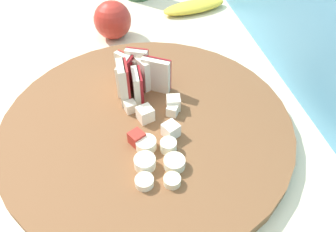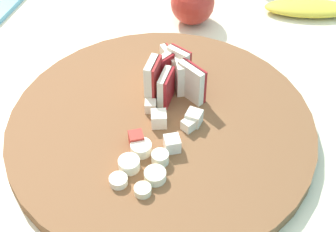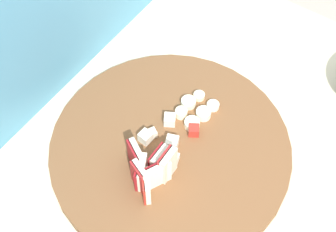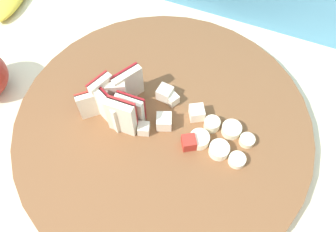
{
  "view_description": "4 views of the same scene",
  "coord_description": "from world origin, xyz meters",
  "px_view_note": "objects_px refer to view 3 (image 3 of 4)",
  "views": [
    {
      "loc": [
        0.46,
        0.05,
        1.27
      ],
      "look_at": [
        0.12,
        0.1,
        0.93
      ],
      "focal_mm": 33.63,
      "sensor_mm": 36.0,
      "label": 1
    },
    {
      "loc": [
        0.59,
        0.24,
        1.44
      ],
      "look_at": [
        0.11,
        0.08,
        0.94
      ],
      "focal_mm": 53.76,
      "sensor_mm": 36.0,
      "label": 2
    },
    {
      "loc": [
        -0.28,
        -0.2,
        1.72
      ],
      "look_at": [
        0.15,
        0.1,
        0.96
      ],
      "focal_mm": 54.49,
      "sensor_mm": 36.0,
      "label": 3
    },
    {
      "loc": [
        0.22,
        -0.16,
        1.39
      ],
      "look_at": [
        0.12,
        0.08,
        0.94
      ],
      "focal_mm": 38.32,
      "sensor_mm": 36.0,
      "label": 4
    }
  ],
  "objects_px": {
    "banana_slice_rows": "(195,111)",
    "cutting_board": "(170,149)",
    "apple_wedge_fan": "(150,169)",
    "apple_dice_pile": "(168,135)"
  },
  "relations": [
    {
      "from": "banana_slice_rows",
      "to": "cutting_board",
      "type": "bearing_deg",
      "value": -178.18
    },
    {
      "from": "apple_wedge_fan",
      "to": "cutting_board",
      "type": "bearing_deg",
      "value": 5.55
    },
    {
      "from": "apple_dice_pile",
      "to": "apple_wedge_fan",
      "type": "bearing_deg",
      "value": -166.43
    },
    {
      "from": "cutting_board",
      "to": "apple_dice_pile",
      "type": "distance_m",
      "value": 0.03
    },
    {
      "from": "cutting_board",
      "to": "apple_dice_pile",
      "type": "relative_size",
      "value": 4.82
    },
    {
      "from": "apple_wedge_fan",
      "to": "apple_dice_pile",
      "type": "height_order",
      "value": "apple_wedge_fan"
    },
    {
      "from": "cutting_board",
      "to": "apple_wedge_fan",
      "type": "distance_m",
      "value": 0.08
    },
    {
      "from": "apple_wedge_fan",
      "to": "banana_slice_rows",
      "type": "bearing_deg",
      "value": 3.51
    },
    {
      "from": "cutting_board",
      "to": "banana_slice_rows",
      "type": "distance_m",
      "value": 0.09
    },
    {
      "from": "apple_wedge_fan",
      "to": "apple_dice_pile",
      "type": "distance_m",
      "value": 0.09
    }
  ]
}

